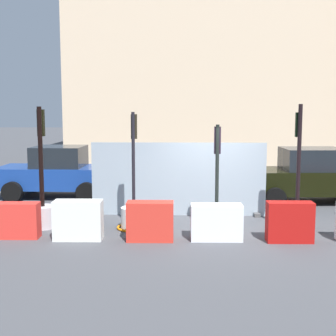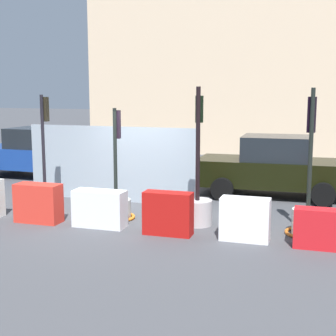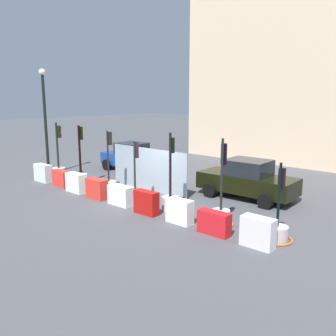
{
  "view_description": "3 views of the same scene",
  "coord_description": "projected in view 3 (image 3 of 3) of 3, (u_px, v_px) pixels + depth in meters",
  "views": [
    {
      "loc": [
        -0.78,
        -11.32,
        2.96
      ],
      "look_at": [
        -1.18,
        0.24,
        1.48
      ],
      "focal_mm": 50.23,
      "sensor_mm": 36.0,
      "label": 1
    },
    {
      "loc": [
        4.71,
        -10.47,
        2.98
      ],
      "look_at": [
        1.09,
        0.37,
        1.17
      ],
      "focal_mm": 52.68,
      "sensor_mm": 36.0,
      "label": 2
    },
    {
      "loc": [
        10.99,
        -10.11,
        4.37
      ],
      "look_at": [
        1.44,
        0.3,
        1.57
      ],
      "focal_mm": 38.32,
      "sensor_mm": 36.0,
      "label": 3
    }
  ],
  "objects": [
    {
      "name": "building_main_facade",
      "position": [
        321.0,
        27.0,
        23.68
      ],
      "size": [
        17.23,
        7.42,
        17.87
      ],
      "color": "beige",
      "rests_on": "ground_plane"
    },
    {
      "name": "car_black_sedan",
      "position": [
        247.0,
        180.0,
        15.66
      ],
      "size": [
        4.33,
        2.24,
        1.71
      ],
      "color": "black",
      "rests_on": "ground_plane"
    },
    {
      "name": "construction_barrier_1",
      "position": [
        61.0,
        179.0,
        17.74
      ],
      "size": [
        1.06,
        0.4,
        0.82
      ],
      "color": "red",
      "rests_on": "ground_plane"
    },
    {
      "name": "car_blue_estate",
      "position": [
        131.0,
        157.0,
        21.5
      ],
      "size": [
        3.86,
        2.13,
        1.7
      ],
      "color": "navy",
      "rests_on": "ground_plane"
    },
    {
      "name": "construction_barrier_0",
      "position": [
        43.0,
        173.0,
        18.83
      ],
      "size": [
        1.16,
        0.46,
        0.91
      ],
      "color": "silver",
      "rests_on": "ground_plane"
    },
    {
      "name": "traffic_light_2",
      "position": [
        109.0,
        183.0,
        16.69
      ],
      "size": [
        0.85,
        0.85,
        2.87
      ],
      "color": "silver",
      "rests_on": "ground_plane"
    },
    {
      "name": "construction_barrier_6",
      "position": [
        180.0,
        211.0,
        12.58
      ],
      "size": [
        0.98,
        0.44,
        0.86
      ],
      "color": "white",
      "rests_on": "ground_plane"
    },
    {
      "name": "construction_barrier_4",
      "position": [
        121.0,
        195.0,
        14.7
      ],
      "size": [
        1.16,
        0.49,
        0.81
      ],
      "color": "white",
      "rests_on": "ground_plane"
    },
    {
      "name": "traffic_light_0",
      "position": [
        59.0,
        170.0,
        19.57
      ],
      "size": [
        0.99,
        0.99,
        3.04
      ],
      "color": "beige",
      "rests_on": "ground_plane"
    },
    {
      "name": "construction_barrier_2",
      "position": [
        76.0,
        183.0,
        16.72
      ],
      "size": [
        1.1,
        0.49,
        0.89
      ],
      "color": "silver",
      "rests_on": "ground_plane"
    },
    {
      "name": "construction_barrier_3",
      "position": [
        97.0,
        189.0,
        15.62
      ],
      "size": [
        1.05,
        0.48,
        0.88
      ],
      "color": "red",
      "rests_on": "ground_plane"
    },
    {
      "name": "construction_barrier_7",
      "position": [
        214.0,
        223.0,
        11.56
      ],
      "size": [
        1.11,
        0.42,
        0.76
      ],
      "color": "red",
      "rests_on": "ground_plane"
    },
    {
      "name": "street_lamp_post",
      "position": [
        45.0,
        113.0,
        20.0
      ],
      "size": [
        0.36,
        0.36,
        5.9
      ],
      "color": "black",
      "rests_on": "ground_plane"
    },
    {
      "name": "traffic_light_1",
      "position": [
        81.0,
        173.0,
        18.17
      ],
      "size": [
        0.65,
        0.65,
        3.0
      ],
      "color": "silver",
      "rests_on": "ground_plane"
    },
    {
      "name": "ground_plane",
      "position": [
        139.0,
        200.0,
        15.45
      ],
      "size": [
        120.0,
        120.0,
        0.0
      ],
      "primitive_type": "plane",
      "color": "#47484C"
    },
    {
      "name": "traffic_light_4",
      "position": [
        170.0,
        198.0,
        13.97
      ],
      "size": [
        0.66,
        0.66,
        3.05
      ],
      "color": "#B5AEB0",
      "rests_on": "ground_plane"
    },
    {
      "name": "construction_barrier_8",
      "position": [
        258.0,
        232.0,
        10.56
      ],
      "size": [
        1.01,
        0.46,
        0.92
      ],
      "color": "silver",
      "rests_on": "ground_plane"
    },
    {
      "name": "traffic_light_3",
      "position": [
        135.0,
        193.0,
        15.23
      ],
      "size": [
        0.88,
        0.88,
        2.57
      ],
      "color": "#B0B1AA",
      "rests_on": "ground_plane"
    },
    {
      "name": "site_fence_panel",
      "position": [
        148.0,
        170.0,
        16.95
      ],
      "size": [
        4.8,
        0.5,
        2.02
      ],
      "color": "#91A0AC",
      "rests_on": "ground_plane"
    },
    {
      "name": "construction_barrier_5",
      "position": [
        146.0,
        203.0,
        13.55
      ],
      "size": [
        1.02,
        0.4,
        0.9
      ],
      "color": "#B11310",
      "rests_on": "ground_plane"
    },
    {
      "name": "traffic_light_6",
      "position": [
        277.0,
        229.0,
        11.08
      ],
      "size": [
        0.99,
        0.99,
        2.45
      ],
      "color": "#B9AAAD",
      "rests_on": "ground_plane"
    },
    {
      "name": "traffic_light_5",
      "position": [
        221.0,
        213.0,
        12.4
      ],
      "size": [
        0.91,
        0.91,
        3.03
      ],
      "color": "silver",
      "rests_on": "ground_plane"
    }
  ]
}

